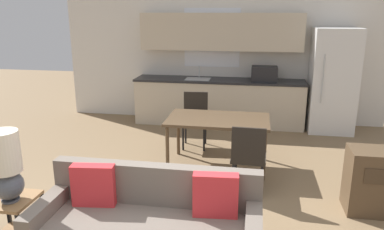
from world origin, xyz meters
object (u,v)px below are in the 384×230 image
(refrigerator, at_px, (333,81))
(dining_chair_far_left, at_px, (195,117))
(dining_table, at_px, (218,123))
(dining_chair_near_right, at_px, (249,155))
(table_lamp, at_px, (6,165))
(side_table, at_px, (13,214))
(couch, at_px, (149,225))

(refrigerator, relative_size, dining_chair_far_left, 2.13)
(dining_table, height_order, dining_chair_near_right, dining_chair_near_right)
(refrigerator, distance_m, table_lamp, 5.61)
(dining_table, bearing_deg, dining_chair_near_right, -59.52)
(dining_table, xyz_separation_m, dining_chair_near_right, (0.46, -0.77, -0.16))
(refrigerator, xyz_separation_m, dining_chair_near_right, (-1.43, -2.82, -0.45))
(dining_table, distance_m, dining_chair_far_left, 0.94)
(side_table, distance_m, dining_chair_near_right, 2.62)
(side_table, height_order, table_lamp, table_lamp)
(dining_table, xyz_separation_m, table_lamp, (-1.68, -2.28, 0.19))
(couch, relative_size, dining_chair_near_right, 2.22)
(couch, xyz_separation_m, dining_chair_far_left, (-0.08, 3.00, 0.17))
(dining_chair_far_left, bearing_deg, dining_chair_near_right, -63.43)
(couch, height_order, side_table, couch)
(table_lamp, bearing_deg, dining_table, 53.53)
(dining_chair_near_right, bearing_deg, refrigerator, -115.15)
(dining_table, bearing_deg, side_table, -127.32)
(dining_table, relative_size, dining_chair_far_left, 1.60)
(refrigerator, bearing_deg, dining_chair_near_right, -116.92)
(side_table, xyz_separation_m, table_lamp, (0.03, -0.03, 0.52))
(couch, bearing_deg, table_lamp, -176.50)
(dining_chair_far_left, bearing_deg, refrigerator, 24.30)
(side_table, bearing_deg, table_lamp, -48.04)
(side_table, bearing_deg, dining_chair_near_right, 34.16)
(table_lamp, bearing_deg, couch, 3.50)
(dining_table, distance_m, side_table, 2.84)
(dining_table, height_order, dining_chair_far_left, dining_chair_far_left)
(couch, bearing_deg, dining_chair_far_left, 91.50)
(dining_chair_far_left, bearing_deg, dining_table, -63.65)
(refrigerator, xyz_separation_m, couch, (-2.27, -4.25, -0.62))
(dining_chair_far_left, relative_size, dining_chair_near_right, 1.00)
(couch, xyz_separation_m, side_table, (-1.33, -0.05, 0.00))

